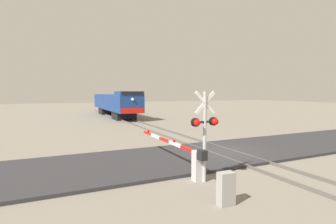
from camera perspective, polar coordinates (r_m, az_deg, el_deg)
The scene contains 8 objects.
ground_plane at distance 15.91m, azimuth 11.78°, elevation -8.81°, with size 160.00×160.00×0.00m, color gray.
rail_track_left at distance 15.49m, azimuth 9.64°, elevation -8.86°, with size 0.08×80.00×0.15m, color #59544C.
rail_track_right at distance 16.33m, azimuth 13.82°, elevation -8.24°, with size 0.08×80.00×0.15m, color #59544C.
road_surface at distance 15.90m, azimuth 11.79°, elevation -8.55°, with size 36.00×5.78×0.15m, color #2D2D30.
locomotive at distance 39.38m, azimuth -11.36°, elevation 1.89°, with size 3.02×17.54×3.69m.
crossing_signal at distance 10.47m, azimuth 8.04°, elevation -3.24°, with size 1.18×0.33×3.65m.
crossing_gate at distance 11.66m, azimuth 3.90°, elevation -9.27°, with size 0.36×6.79×1.35m.
utility_cabinet at distance 8.86m, azimuth 12.47°, elevation -15.97°, with size 0.54×0.32×1.08m, color #999993.
Camera 1 is at (-9.34, -12.37, 3.60)m, focal length 28.10 mm.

